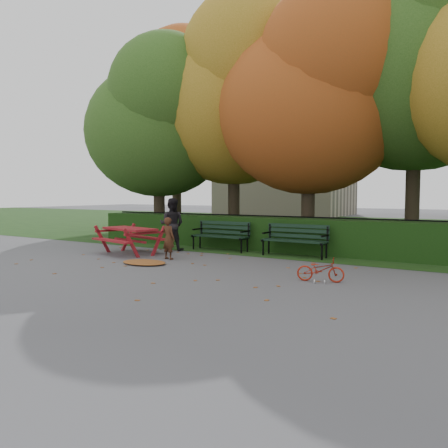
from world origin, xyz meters
The scene contains 18 objects.
ground centered at (0.00, 0.00, 0.00)m, with size 90.00×90.00×0.00m, color slate.
grass_strip centered at (0.00, 14.00, 0.01)m, with size 90.00×90.00×0.00m, color #173412.
building_left centered at (-9.00, 26.00, 7.50)m, with size 10.00×7.00×15.00m, color #AEA389.
hedge centered at (0.00, 4.50, 0.50)m, with size 13.00×0.90×1.00m, color black.
iron_fence centered at (0.00, 5.30, 0.54)m, with size 14.00×0.04×1.02m.
tree_a centered at (-5.19, 5.58, 4.52)m, with size 5.88×5.60×7.48m.
tree_b centered at (-2.44, 6.75, 5.40)m, with size 6.72×6.40×8.79m.
tree_c centered at (0.83, 5.96, 4.82)m, with size 6.30×6.00×8.00m.
tree_d centered at (3.88, 7.23, 5.98)m, with size 7.14×6.80×9.58m.
tree_f centered at (-7.13, 9.24, 5.69)m, with size 6.93×6.60×9.19m.
bench_left centered at (-1.30, 3.70, 0.52)m, with size 1.80×0.57×0.88m.
bench_right centered at (1.10, 3.70, 0.52)m, with size 1.80×0.57×0.88m.
picnic_table centered at (-3.12, 1.66, 0.59)m, with size 2.04×1.78×0.86m.
leaf_pile centered at (-1.57, 0.54, 0.04)m, with size 1.18×0.82×0.08m, color brown.
leaf_scatter centered at (0.00, 0.30, 0.01)m, with size 9.00×5.70×0.01m, color brown, non-canonical shape.
child centered at (-1.54, 1.45, 0.55)m, with size 0.40×0.27×1.11m, color #412315.
adult centered at (-2.58, 2.90, 0.80)m, with size 0.77×0.60×1.59m, color black.
bicycle centered at (2.85, 0.71, 0.24)m, with size 0.32×0.91×0.48m, color #9C200E.
Camera 1 is at (5.68, -7.49, 1.73)m, focal length 35.00 mm.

